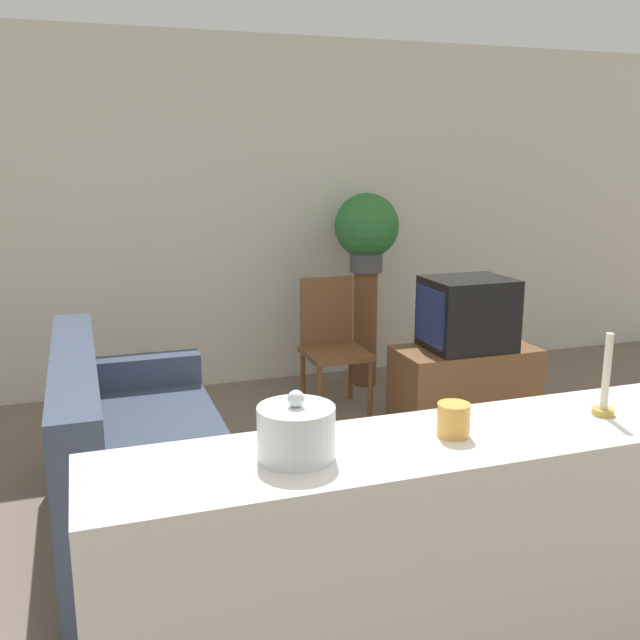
# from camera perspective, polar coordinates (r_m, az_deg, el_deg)

# --- Properties ---
(wall_back) EXTENTS (9.00, 0.06, 2.70)m
(wall_back) POSITION_cam_1_polar(r_m,az_deg,el_deg) (5.64, -7.90, 8.26)
(wall_back) COLOR beige
(wall_back) RESTS_ON ground_plane
(couch) EXTENTS (0.81, 1.83, 0.91)m
(couch) POSITION_cam_1_polar(r_m,az_deg,el_deg) (3.68, -14.45, -11.24)
(couch) COLOR #384256
(couch) RESTS_ON ground_plane
(tv_stand) EXTENTS (0.94, 0.48, 0.54)m
(tv_stand) POSITION_cam_1_polar(r_m,az_deg,el_deg) (4.97, 11.46, -5.23)
(tv_stand) COLOR brown
(tv_stand) RESTS_ON ground_plane
(television) EXTENTS (0.56, 0.46, 0.48)m
(television) POSITION_cam_1_polar(r_m,az_deg,el_deg) (4.83, 11.66, 0.51)
(television) COLOR black
(television) RESTS_ON tv_stand
(wooden_chair) EXTENTS (0.44, 0.44, 0.94)m
(wooden_chair) POSITION_cam_1_polar(r_m,az_deg,el_deg) (5.16, 0.96, -1.53)
(wooden_chair) COLOR brown
(wooden_chair) RESTS_ON ground_plane
(plant_stand) EXTENTS (0.19, 0.19, 0.92)m
(plant_stand) POSITION_cam_1_polar(r_m,az_deg,el_deg) (5.69, 3.63, -0.69)
(plant_stand) COLOR brown
(plant_stand) RESTS_ON ground_plane
(potted_plant) EXTENTS (0.50, 0.50, 0.61)m
(potted_plant) POSITION_cam_1_polar(r_m,az_deg,el_deg) (5.55, 3.75, 7.33)
(potted_plant) COLOR #4C4C51
(potted_plant) RESTS_ON plant_stand
(foreground_counter) EXTENTS (2.27, 0.44, 1.00)m
(foreground_counter) POSITION_cam_1_polar(r_m,az_deg,el_deg) (2.41, 11.58, -19.95)
(foreground_counter) COLOR silver
(foreground_counter) RESTS_ON ground_plane
(decorative_bowl) EXTENTS (0.21, 0.21, 0.19)m
(decorative_bowl) POSITION_cam_1_polar(r_m,az_deg,el_deg) (1.94, -1.92, -8.93)
(decorative_bowl) COLOR silver
(decorative_bowl) RESTS_ON foreground_counter
(candle_jar) EXTENTS (0.10, 0.10, 0.10)m
(candle_jar) POSITION_cam_1_polar(r_m,az_deg,el_deg) (2.13, 10.63, -7.85)
(candle_jar) COLOR gold
(candle_jar) RESTS_ON foreground_counter
(candlestick) EXTENTS (0.07, 0.07, 0.27)m
(candlestick) POSITION_cam_1_polar(r_m,az_deg,el_deg) (2.42, 21.85, -5.08)
(candlestick) COLOR #B7933D
(candlestick) RESTS_ON foreground_counter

